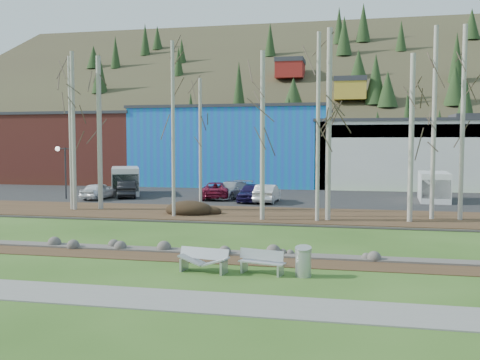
% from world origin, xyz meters
% --- Properties ---
extents(ground, '(200.00, 200.00, 0.00)m').
position_xyz_m(ground, '(0.00, 0.00, 0.00)').
color(ground, '#294C16').
rests_on(ground, ground).
extents(footpath, '(80.00, 2.00, 0.04)m').
position_xyz_m(footpath, '(0.00, -3.50, 0.02)').
color(footpath, slate).
rests_on(footpath, ground).
extents(dirt_strip, '(80.00, 1.80, 0.03)m').
position_xyz_m(dirt_strip, '(0.00, 2.10, 0.01)').
color(dirt_strip, '#382616').
rests_on(dirt_strip, ground).
extents(near_bank_rocks, '(80.00, 0.80, 0.50)m').
position_xyz_m(near_bank_rocks, '(0.00, 3.10, 0.00)').
color(near_bank_rocks, '#47423D').
rests_on(near_bank_rocks, ground).
extents(river, '(80.00, 8.00, 0.90)m').
position_xyz_m(river, '(0.00, 7.20, 0.00)').
color(river, '#121C31').
rests_on(river, ground).
extents(far_bank_rocks, '(80.00, 0.80, 0.46)m').
position_xyz_m(far_bank_rocks, '(0.00, 11.30, 0.00)').
color(far_bank_rocks, '#47423D').
rests_on(far_bank_rocks, ground).
extents(far_bank, '(80.00, 7.00, 0.15)m').
position_xyz_m(far_bank, '(0.00, 14.50, 0.07)').
color(far_bank, '#382616').
rests_on(far_bank, ground).
extents(parking_lot, '(80.00, 14.00, 0.14)m').
position_xyz_m(parking_lot, '(0.00, 25.00, 0.07)').
color(parking_lot, black).
rests_on(parking_lot, ground).
extents(building_brick, '(16.32, 12.24, 7.80)m').
position_xyz_m(building_brick, '(-24.00, 39.00, 3.91)').
color(building_brick, brown).
rests_on(building_brick, ground).
extents(building_blue, '(20.40, 12.24, 8.30)m').
position_xyz_m(building_blue, '(-6.00, 39.00, 4.16)').
color(building_blue, '#127ACC').
rests_on(building_blue, ground).
extents(building_white, '(18.36, 12.24, 6.80)m').
position_xyz_m(building_white, '(12.00, 38.98, 3.41)').
color(building_white, silver).
rests_on(building_white, ground).
extents(hillside, '(160.00, 72.00, 35.00)m').
position_xyz_m(hillside, '(0.00, 84.00, 17.50)').
color(hillside, '#372F1F').
rests_on(hillside, ground).
extents(bench_intact, '(1.70, 0.85, 0.82)m').
position_xyz_m(bench_intact, '(3.44, 0.18, 0.41)').
color(bench_intact, '#B5B6BA').
rests_on(bench_intact, ground).
extents(bench_damaged, '(1.90, 0.87, 0.81)m').
position_xyz_m(bench_damaged, '(1.40, 0.03, 0.41)').
color(bench_damaged, '#B5B6BA').
rests_on(bench_damaged, ground).
extents(litter_bin, '(0.56, 0.56, 0.94)m').
position_xyz_m(litter_bin, '(4.88, 0.07, 0.47)').
color(litter_bin, '#B5B6BA').
rests_on(litter_bin, ground).
extents(seagull, '(0.39, 0.18, 0.28)m').
position_xyz_m(seagull, '(3.80, 1.33, 0.15)').
color(seagull, gold).
rests_on(seagull, ground).
extents(dirt_mound, '(2.99, 2.11, 0.59)m').
position_xyz_m(dirt_mound, '(-3.39, 13.68, 0.44)').
color(dirt_mound, black).
rests_on(dirt_mound, far_bank).
extents(birch_0, '(0.25, 0.25, 10.27)m').
position_xyz_m(birch_0, '(-11.35, 14.12, 5.28)').
color(birch_0, beige).
rests_on(birch_0, far_bank).
extents(birch_1, '(0.22, 0.22, 9.98)m').
position_xyz_m(birch_1, '(-11.61, 14.21, 5.14)').
color(birch_1, beige).
rests_on(birch_1, far_bank).
extents(birch_2, '(0.31, 0.31, 10.02)m').
position_xyz_m(birch_2, '(-9.83, 14.74, 5.16)').
color(birch_2, beige).
rests_on(birch_2, far_bank).
extents(birch_3, '(0.21, 0.21, 10.34)m').
position_xyz_m(birch_3, '(-3.94, 12.39, 5.32)').
color(birch_3, beige).
rests_on(birch_3, far_bank).
extents(birch_4, '(0.27, 0.27, 9.53)m').
position_xyz_m(birch_4, '(1.47, 12.09, 4.91)').
color(birch_4, beige).
rests_on(birch_4, far_bank).
extents(birch_5, '(0.20, 0.20, 8.46)m').
position_xyz_m(birch_5, '(-3.05, 15.07, 4.38)').
color(birch_5, beige).
rests_on(birch_5, far_bank).
extents(birch_6, '(0.22, 0.22, 10.45)m').
position_xyz_m(birch_6, '(4.57, 12.20, 5.38)').
color(birch_6, beige).
rests_on(birch_6, far_bank).
extents(birch_7, '(0.30, 0.30, 10.75)m').
position_xyz_m(birch_7, '(5.14, 12.72, 5.53)').
color(birch_7, beige).
rests_on(birch_7, far_bank).
extents(birch_8, '(0.28, 0.28, 9.25)m').
position_xyz_m(birch_8, '(9.63, 12.98, 4.77)').
color(birch_8, beige).
rests_on(birch_8, far_bank).
extents(birch_9, '(0.25, 0.25, 10.96)m').
position_xyz_m(birch_9, '(12.52, 14.32, 5.63)').
color(birch_9, beige).
rests_on(birch_9, far_bank).
extents(birch_10, '(0.25, 0.25, 10.96)m').
position_xyz_m(birch_10, '(10.98, 14.32, 5.63)').
color(birch_10, beige).
rests_on(birch_10, far_bank).
extents(street_lamp, '(1.56, 0.49, 4.10)m').
position_xyz_m(street_lamp, '(-15.42, 20.06, 3.36)').
color(street_lamp, '#262628').
rests_on(street_lamp, parking_lot).
extents(car_0, '(1.76, 3.84, 1.28)m').
position_xyz_m(car_0, '(-12.85, 20.50, 0.78)').
color(car_0, white).
rests_on(car_0, parking_lot).
extents(car_1, '(2.86, 4.26, 1.33)m').
position_xyz_m(car_1, '(-11.29, 22.27, 0.80)').
color(car_1, black).
rests_on(car_1, parking_lot).
extents(car_2, '(2.99, 5.01, 1.31)m').
position_xyz_m(car_2, '(-4.00, 22.67, 0.79)').
color(car_2, maroon).
rests_on(car_2, parking_lot).
extents(car_3, '(3.20, 5.04, 1.36)m').
position_xyz_m(car_3, '(-2.87, 22.96, 0.82)').
color(car_3, '#AAADB2').
rests_on(car_3, parking_lot).
extents(car_4, '(1.68, 4.05, 1.37)m').
position_xyz_m(car_4, '(-0.87, 21.09, 0.83)').
color(car_4, '#1D1645').
rests_on(car_4, parking_lot).
extents(car_5, '(1.54, 4.09, 1.33)m').
position_xyz_m(car_5, '(0.38, 20.87, 0.81)').
color(car_5, silver).
rests_on(car_5, parking_lot).
extents(van_white, '(2.40, 5.09, 2.17)m').
position_xyz_m(van_white, '(12.49, 24.21, 1.22)').
color(van_white, white).
rests_on(van_white, parking_lot).
extents(van_grey, '(4.16, 5.68, 2.29)m').
position_xyz_m(van_grey, '(-12.38, 24.42, 1.29)').
color(van_grey, silver).
rests_on(van_grey, parking_lot).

